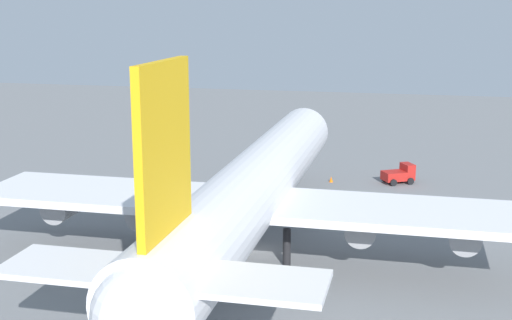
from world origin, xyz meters
TOP-DOWN VIEW (x-y plane):
  - ground_plane at (0.00, 0.00)m, footprint 240.03×240.03m
  - cargo_airplane at (-0.20, 0.00)m, footprint 60.01×48.88m
  - cargo_loader at (28.53, -12.20)m, footprint 3.90×4.43m
  - safety_cone_nose at (27.00, -3.65)m, footprint 0.51×0.51m

SIDE VIEW (x-z plane):
  - ground_plane at x=0.00m, z-range 0.00..0.00m
  - safety_cone_nose at x=27.00m, z-range 0.00..0.73m
  - cargo_loader at x=28.53m, z-range -0.09..2.38m
  - cargo_airplane at x=-0.20m, z-range -3.36..15.93m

